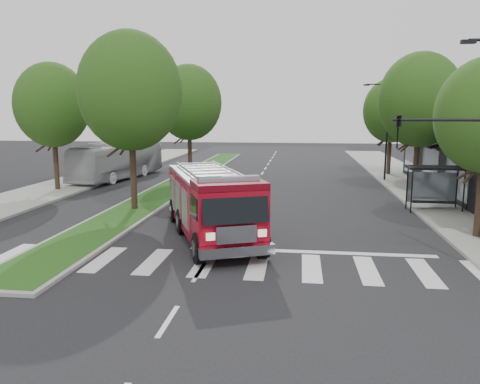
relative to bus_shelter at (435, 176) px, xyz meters
name	(u,v)px	position (x,y,z in m)	size (l,w,h in m)	color
ground	(218,242)	(-11.20, -8.15, -2.04)	(140.00, 140.00, 0.00)	black
sidewalk_right	(446,204)	(1.30, 1.85, -1.96)	(5.00, 80.00, 0.15)	gray
sidewalk_left	(36,194)	(-25.70, 1.85, -1.96)	(5.00, 80.00, 0.15)	gray
median	(185,180)	(-17.20, 9.85, -1.96)	(3.00, 50.00, 0.15)	gray
bus_shelter	(435,176)	(0.00, 0.00, 0.00)	(3.20, 1.60, 2.61)	black
tree_right_mid	(420,100)	(0.30, 5.85, 4.45)	(5.60, 5.60, 9.72)	black
tree_right_far	(391,110)	(0.30, 15.85, 3.80)	(5.00, 5.00, 8.73)	black
tree_median_near	(130,91)	(-17.20, -2.15, 4.77)	(5.80, 5.80, 10.16)	black
tree_median_far	(189,103)	(-17.20, 11.85, 4.45)	(5.60, 5.60, 9.72)	black
tree_left_mid	(52,105)	(-25.20, 3.85, 4.12)	(5.20, 5.20, 9.16)	black
streetlight_right_far	(385,127)	(-0.85, 11.85, 2.44)	(2.11, 0.20, 8.00)	black
fire_engine	(211,204)	(-11.65, -7.32, -0.49)	(6.14, 9.69, 3.24)	#610510
city_bus	(118,160)	(-23.20, 10.57, -0.44)	(2.69, 11.50, 3.20)	#B4B4B8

